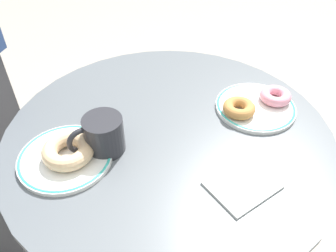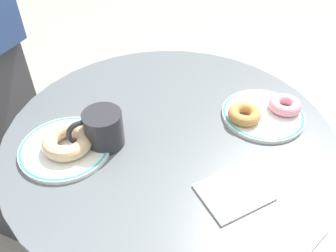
{
  "view_description": "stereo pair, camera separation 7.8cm",
  "coord_description": "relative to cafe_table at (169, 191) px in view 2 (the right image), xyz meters",
  "views": [
    {
      "loc": [
        -0.23,
        -0.56,
        1.29
      ],
      "look_at": [
        -0.01,
        -0.02,
        0.77
      ],
      "focal_mm": 36.76,
      "sensor_mm": 36.0,
      "label": 1
    },
    {
      "loc": [
        -0.15,
        -0.59,
        1.29
      ],
      "look_at": [
        -0.01,
        -0.02,
        0.77
      ],
      "focal_mm": 36.76,
      "sensor_mm": 36.0,
      "label": 2
    }
  ],
  "objects": [
    {
      "name": "plate_right",
      "position": [
        0.24,
        -0.0,
        0.23
      ],
      "size": [
        0.2,
        0.2,
        0.01
      ],
      "color": "white",
      "rests_on": "cafe_table"
    },
    {
      "name": "donut_pink_frosted",
      "position": [
        0.3,
        -0.0,
        0.25
      ],
      "size": [
        0.08,
        0.08,
        0.03
      ],
      "primitive_type": "torus",
      "rotation": [
        0.0,
        0.0,
        6.26
      ],
      "color": "pink",
      "rests_on": "plate_right"
    },
    {
      "name": "cafe_table",
      "position": [
        0.0,
        0.0,
        0.0
      ],
      "size": [
        0.79,
        0.79,
        0.73
      ],
      "color": "#565B60",
      "rests_on": "ground"
    },
    {
      "name": "coffee_mug",
      "position": [
        -0.16,
        0.0,
        0.27
      ],
      "size": [
        0.13,
        0.09,
        0.09
      ],
      "color": "#28282D",
      "rests_on": "cafe_table"
    },
    {
      "name": "plate_left",
      "position": [
        -0.24,
        0.0,
        0.23
      ],
      "size": [
        0.21,
        0.21,
        0.01
      ],
      "color": "white",
      "rests_on": "cafe_table"
    },
    {
      "name": "donut_glazed",
      "position": [
        -0.23,
        -0.01,
        0.25
      ],
      "size": [
        0.16,
        0.16,
        0.03
      ],
      "primitive_type": "torus",
      "rotation": [
        0.0,
        0.0,
        3.76
      ],
      "color": "#E0B789",
      "rests_on": "plate_left"
    },
    {
      "name": "donut_old_fashioned",
      "position": [
        0.19,
        -0.01,
        0.25
      ],
      "size": [
        0.1,
        0.1,
        0.03
      ],
      "primitive_type": "torus",
      "rotation": [
        0.0,
        0.0,
        0.22
      ],
      "color": "#BC7F42",
      "rests_on": "plate_right"
    },
    {
      "name": "paper_napkin",
      "position": [
        0.08,
        -0.21,
        0.23
      ],
      "size": [
        0.15,
        0.13,
        0.01
      ],
      "primitive_type": "cube",
      "rotation": [
        0.0,
        0.0,
        0.24
      ],
      "color": "white",
      "rests_on": "cafe_table"
    }
  ]
}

